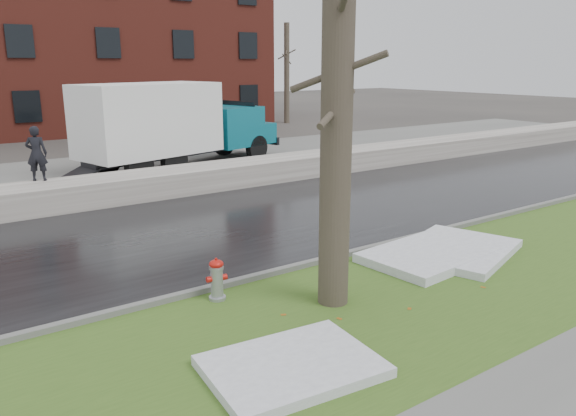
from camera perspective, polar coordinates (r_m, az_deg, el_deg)
ground at (r=10.30m, az=3.62°, el=-8.15°), size 120.00×120.00×0.00m
verge at (r=9.44m, az=8.44°, el=-10.36°), size 60.00×4.50×0.04m
road at (r=13.88m, az=-8.07°, el=-2.15°), size 60.00×7.00×0.03m
parking_lot at (r=21.61m, az=-18.48°, el=3.25°), size 60.00×9.00×0.03m
curb at (r=11.02m, az=0.35°, el=-6.18°), size 60.00×0.15×0.14m
snowbank at (r=17.53m, az=-14.42°, el=2.26°), size 60.00×1.60×0.75m
brick_building at (r=38.24m, az=-23.92°, el=14.90°), size 26.00×12.00×10.00m
bg_tree_right at (r=38.32m, az=-0.13°, el=13.60°), size 1.40×1.62×6.50m
fire_hydrant at (r=9.67m, az=-7.26°, el=-7.01°), size 0.37×0.33×0.74m
tree at (r=8.88m, az=4.98°, el=9.66°), size 1.21×1.38×6.32m
box_truck at (r=21.80m, az=-11.71°, el=8.35°), size 9.86×4.29×3.27m
worker at (r=17.16m, az=-24.19°, el=5.08°), size 0.67×0.57×1.54m
snow_patch_near at (r=12.47m, az=16.79°, el=-4.08°), size 3.10×2.72×0.16m
snow_patch_far at (r=7.64m, az=0.41°, el=-15.78°), size 2.35×1.81×0.14m
snow_patch_side at (r=12.01m, az=14.30°, el=-4.56°), size 2.95×2.04×0.18m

